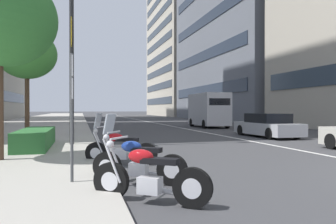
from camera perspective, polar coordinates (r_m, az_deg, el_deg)
The scene contains 12 objects.
sidewalk_right_plaza at distance 35.48m, azimuth -21.59°, elevation -1.95°, with size 160.00×9.82×0.15m, color #A39E93.
lane_centre_stripe at distance 41.04m, azimuth -3.27°, elevation -1.68°, with size 110.00×0.16×0.01m, color silver.
motorcycle_by_sign_pole at distance 5.73m, azimuth -3.29°, elevation -11.26°, with size 1.34×1.82×1.11m.
motorcycle_mid_row at distance 7.24m, azimuth -5.31°, elevation -8.60°, with size 1.21×1.89×1.49m.
motorcycle_second_in_row at distance 9.72m, azimuth -8.26°, elevation -6.30°, with size 0.97×2.00×1.47m.
car_far_down_avenue at distance 19.80m, azimuth 16.57°, elevation -2.29°, with size 4.71×1.92×1.33m.
delivery_van_ahead at distance 29.15m, azimuth 6.94°, elevation 0.44°, with size 5.22×2.31×2.91m.
parking_sign_by_curb at distance 6.86m, azimuth -16.06°, elevation 1.74°, with size 0.32×0.06×2.54m.
street_lamp_with_banners at distance 14.69m, azimuth -14.78°, elevation 14.86°, with size 1.26×2.47×8.56m.
clipped_hedge_bed at distance 13.58m, azimuth -21.65°, elevation -4.18°, with size 4.37×1.10×0.67m, color #28602D.
street_tree_by_lamp_post at distance 17.70m, azimuth -22.95°, elevation 9.03°, with size 2.82×2.82×5.29m.
office_tower_mid_left at distance 83.86m, azimuth 5.74°, elevation 14.15°, with size 27.63×21.79×42.66m.
Camera 1 is at (-5.20, 8.14, 1.59)m, focal length 35.70 mm.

